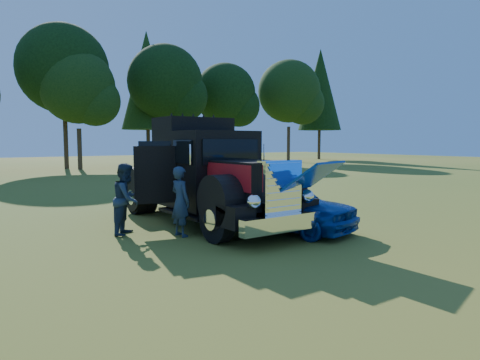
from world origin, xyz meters
name	(u,v)px	position (x,y,z in m)	size (l,w,h in m)	color
ground	(217,248)	(0.00, 0.00, 0.00)	(120.00, 120.00, 0.00)	#375619
treeline	(1,67)	(-0.78, 27.57, 7.60)	(72.10, 24.04, 13.84)	#2D2116
diamond_t_truck	(209,179)	(1.30, 2.47, 1.28)	(3.36, 7.16, 3.00)	black
hotrod_coupe	(281,204)	(2.41, 0.67, 0.70)	(2.66, 4.43, 1.89)	#0835B1
spectator_near	(181,201)	(-0.09, 1.51, 0.86)	(0.63, 0.41, 1.72)	#1D2745
spectator_far	(127,199)	(-1.07, 2.50, 0.89)	(0.86, 0.67, 1.78)	#1E2448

